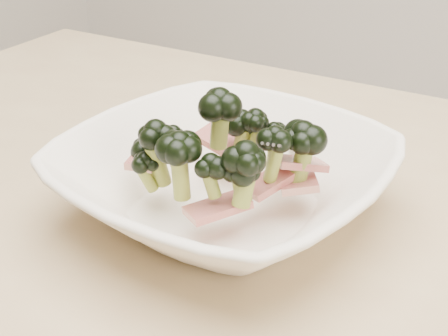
% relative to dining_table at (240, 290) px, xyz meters
% --- Properties ---
extents(dining_table, '(1.20, 0.80, 0.75)m').
position_rel_dining_table_xyz_m(dining_table, '(0.00, 0.00, 0.00)').
color(dining_table, tan).
rests_on(dining_table, ground).
extents(broccoli_dish, '(0.34, 0.34, 0.13)m').
position_rel_dining_table_xyz_m(broccoli_dish, '(-0.01, -0.01, 0.14)').
color(broccoli_dish, '#F3E4CE').
rests_on(broccoli_dish, dining_table).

